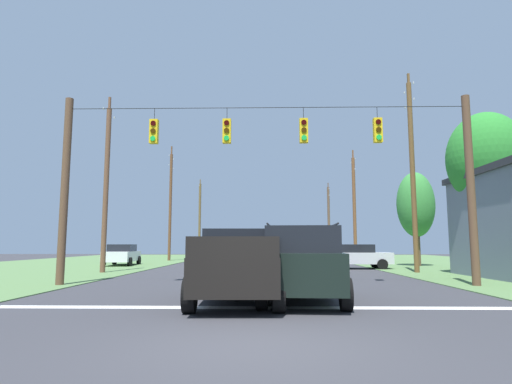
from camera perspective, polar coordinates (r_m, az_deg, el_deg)
The scene contains 19 objects.
ground_plane at distance 7.01m, azimuth -0.09°, elevation -19.64°, with size 120.00×120.00×0.00m, color #333338.
stop_bar_stripe at distance 10.76m, azimuth 0.39°, elevation -15.17°, with size 12.99×0.45×0.01m, color white.
lane_dash_0 at distance 16.72m, azimuth 0.69°, elevation -12.23°, with size 0.15×2.50×0.01m, color white.
lane_dash_1 at distance 23.85m, azimuth 0.85°, elevation -10.66°, with size 0.15×2.50×0.01m, color white.
lane_dash_2 at distance 28.87m, azimuth 0.92°, elevation -10.01°, with size 0.15×2.50×0.01m, color white.
overhead_signal_span at distance 16.26m, azimuth 1.29°, elevation 1.98°, with size 15.73×0.31×7.23m.
pickup_truck at distance 11.76m, azimuth -2.49°, elevation -9.75°, with size 2.39×5.45×1.95m.
suv_black at distance 11.83m, azimuth 6.08°, elevation -9.25°, with size 2.44×4.91×2.05m.
distant_car_crossing_white at distance 32.55m, azimuth -17.45°, elevation -7.97°, with size 2.28×4.42×1.52m.
distant_car_oncoming at distance 27.80m, azimuth 13.16°, elevation -8.33°, with size 4.33×2.08×1.52m.
distant_car_far_parked at distance 27.49m, azimuth -0.49°, elevation -8.53°, with size 4.39×2.21×1.52m.
utility_pole_mid_right at distance 25.07m, azimuth 20.17°, elevation 2.77°, with size 0.27×1.61×11.14m.
utility_pole_far_right at distance 40.39m, azimuth 12.99°, elevation -1.83°, with size 0.31×1.89×10.29m.
utility_pole_near_left at distance 58.41m, azimuth 9.69°, elevation -3.65°, with size 0.34×1.66×9.81m.
utility_pole_far_left at distance 24.89m, azimuth -19.38°, elevation 0.83°, with size 0.28×1.77×9.78m.
utility_pole_distant_right at distance 41.05m, azimuth -11.36°, elevation -1.41°, with size 0.26×1.97×10.85m.
utility_pole_distant_left at distance 57.82m, azimuth -7.53°, elevation -3.52°, with size 0.32×1.70×10.25m.
tree_roadside_right at distance 32.19m, azimuth 20.54°, elevation -1.63°, with size 2.59×2.59×6.62m.
tree_roadside_far_right at distance 24.38m, azimuth 28.40°, elevation 3.84°, with size 3.80×3.80×8.15m.
Camera 1 is at (0.16, -6.84, 1.54)m, focal length 29.96 mm.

